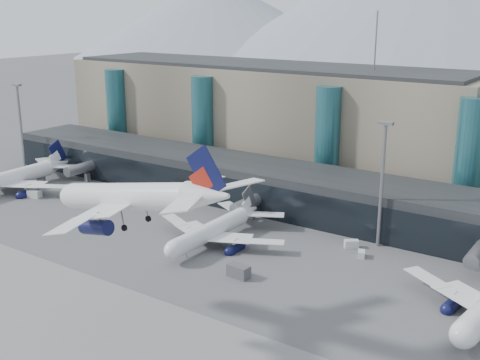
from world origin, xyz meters
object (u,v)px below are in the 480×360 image
Objects in this scene: veh_b at (112,202)px; veh_f at (41,181)px; veh_d at (351,244)px; jet_parked_mid at (219,222)px; lightmast_mid at (382,178)px; jet_parked_left at (20,171)px; veh_a at (35,194)px; veh_g at (361,254)px; hero_jet at (143,191)px; lightmast_left at (20,122)px; veh_c at (239,271)px.

veh_b is 29.82m from veh_f.
jet_parked_mid is at bearing 169.37° from veh_d.
lightmast_mid is at bearing -61.83° from veh_b.
lightmast_mid is 0.79× the size of jet_parked_mid.
veh_b is (30.81, 3.43, -3.94)m from jet_parked_left.
veh_a is (9.91, -3.34, -3.67)m from jet_parked_left.
veh_b is 63.71m from veh_g.
veh_g is at bearing -68.27° from veh_b.
veh_f is (-78.32, 41.42, -21.12)m from hero_jet.
hero_jet is 1.08× the size of jet_parked_mid.
jet_parked_mid is (66.31, -0.23, -0.69)m from jet_parked_left.
hero_jet reaches higher than veh_a.
jet_parked_mid reaches higher than veh_g.
veh_d is (59.91, 8.08, 0.12)m from veh_b.
hero_jet is at bearing -27.03° from lightmast_left.
lightmast_left reaches higher than veh_f.
jet_parked_left reaches higher than veh_a.
lightmast_left is 9.16× the size of veh_d.
lightmast_mid is at bearing 75.25° from hero_jet.
veh_g is (28.03, 8.35, -3.28)m from jet_parked_mid.
lightmast_left is 0.67× the size of jet_parked_left.
jet_parked_left is at bearing -170.73° from lightmast_mid.
lightmast_mid is 10.82× the size of veh_b.
lightmast_left is at bearing 48.28° from jet_parked_left.
jet_parked_left is (-94.73, -15.46, -9.79)m from lightmast_mid.
hero_jet is at bearing -40.34° from veh_g.
veh_c is (0.38, 23.09, -20.83)m from hero_jet.
jet_parked_mid is at bearing -8.84° from lightmast_left.
lightmast_left is 6.27× the size of veh_c.
lightmast_mid is at bearing 66.54° from veh_c.
veh_d is (11.33, 47.34, -21.16)m from hero_jet.
veh_a is at bearing -170.39° from veh_f.
jet_parked_left reaches higher than veh_b.
jet_parked_mid is (-28.41, -15.69, -10.48)m from lightmast_mid.
jet_parked_mid is at bearing -151.09° from lightmast_mid.
jet_parked_left is (-79.39, 35.83, -17.34)m from hero_jet.
veh_g is (14.95, 43.95, -21.31)m from hero_jet.
veh_c is at bearing -56.49° from veh_g.
jet_parked_mid reaches higher than veh_a.
veh_f is at bearing 147.46° from veh_d.
hero_jet reaches higher than lightmast_mid.
veh_f is 93.31m from veh_g.
lightmast_left is 83.23m from jet_parked_mid.
veh_f is at bearing -22.81° from lightmast_left.
lightmast_mid reaches higher than veh_c.
jet_parked_left is 12.62× the size of veh_f.
hero_jet is 51.08m from veh_g.
veh_d is at bearing -135.44° from lightmast_mid.
veh_c is 25.45m from veh_g.
lightmast_left is 99.22m from veh_c.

